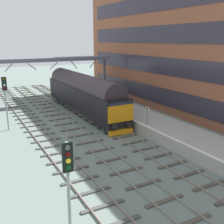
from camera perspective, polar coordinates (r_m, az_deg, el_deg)
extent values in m
plane|color=slate|center=(27.51, -0.77, -3.23)|extent=(140.00, 140.00, 0.00)
cube|color=gray|center=(27.17, -2.11, -3.30)|extent=(0.07, 60.00, 0.15)
cube|color=gray|center=(27.81, 0.54, -2.87)|extent=(0.07, 60.00, 0.15)
cube|color=#43413A|center=(17.98, 19.50, -14.26)|extent=(2.50, 0.26, 0.09)
cube|color=#43413A|center=(18.94, 15.81, -12.39)|extent=(2.50, 0.26, 0.09)
cube|color=#43413A|center=(20.00, 12.55, -10.66)|extent=(2.50, 0.26, 0.09)
cube|color=#43413A|center=(21.12, 9.65, -9.08)|extent=(2.50, 0.26, 0.09)
cube|color=#43413A|center=(22.30, 7.08, -7.65)|extent=(2.50, 0.26, 0.09)
cube|color=#43413A|center=(23.54, 4.78, -6.35)|extent=(2.50, 0.26, 0.09)
cube|color=#43413A|center=(24.82, 2.73, -5.17)|extent=(2.50, 0.26, 0.09)
cube|color=#43413A|center=(26.14, 0.89, -4.11)|extent=(2.50, 0.26, 0.09)
cube|color=#43413A|center=(27.49, -0.77, -3.14)|extent=(2.50, 0.26, 0.09)
cube|color=#43413A|center=(28.87, -2.27, -2.27)|extent=(2.50, 0.26, 0.09)
cube|color=#43413A|center=(30.28, -3.62, -1.47)|extent=(2.50, 0.26, 0.09)
cube|color=#43413A|center=(31.70, -4.86, -0.74)|extent=(2.50, 0.26, 0.09)
cube|color=#43413A|center=(33.14, -5.99, -0.08)|extent=(2.50, 0.26, 0.09)
cube|color=#43413A|center=(34.60, -7.03, 0.53)|extent=(2.50, 0.26, 0.09)
cube|color=#43413A|center=(36.07, -7.98, 1.09)|extent=(2.50, 0.26, 0.09)
cube|color=#43413A|center=(37.56, -8.85, 1.60)|extent=(2.50, 0.26, 0.09)
cube|color=#43413A|center=(39.05, -9.66, 2.08)|extent=(2.50, 0.26, 0.09)
cube|color=#43413A|center=(40.56, -10.41, 2.51)|extent=(2.50, 0.26, 0.09)
cube|color=#43413A|center=(42.07, -11.11, 2.92)|extent=(2.50, 0.26, 0.09)
cube|color=#43413A|center=(43.59, -11.76, 3.30)|extent=(2.50, 0.26, 0.09)
cube|color=#43413A|center=(45.12, -12.36, 3.65)|extent=(2.50, 0.26, 0.09)
cube|color=#43413A|center=(46.66, -12.93, 3.98)|extent=(2.50, 0.26, 0.09)
cube|color=#43413A|center=(48.20, -13.46, 4.29)|extent=(2.50, 0.26, 0.09)
cube|color=#43413A|center=(49.74, -13.96, 4.58)|extent=(2.50, 0.26, 0.09)
cube|color=#43413A|center=(51.29, -14.43, 4.85)|extent=(2.50, 0.26, 0.09)
cube|color=#43413A|center=(52.85, -14.87, 5.10)|extent=(2.50, 0.26, 0.09)
cube|color=#43413A|center=(54.41, -15.28, 5.34)|extent=(2.50, 0.26, 0.09)
cube|color=gray|center=(25.94, -8.82, -4.37)|extent=(0.07, 60.00, 0.15)
cube|color=gray|center=(26.42, -5.89, -3.91)|extent=(0.07, 60.00, 0.15)
cube|color=#4B433A|center=(14.68, 16.18, -21.16)|extent=(2.50, 0.26, 0.09)
cube|color=#4B433A|center=(15.88, 10.90, -17.78)|extent=(2.50, 0.26, 0.09)
cube|color=#4B433A|center=(17.23, 6.57, -14.79)|extent=(2.50, 0.26, 0.09)
cube|color=#4B433A|center=(18.69, 2.99, -12.19)|extent=(2.50, 0.26, 0.09)
cube|color=#4B433A|center=(20.25, 0.00, -9.94)|extent=(2.50, 0.26, 0.09)
cube|color=#4B433A|center=(21.88, -2.52, -8.00)|extent=(2.50, 0.26, 0.09)
cube|color=#4B433A|center=(23.57, -4.67, -6.32)|extent=(2.50, 0.26, 0.09)
cube|color=#4B433A|center=(25.30, -6.51, -4.86)|extent=(2.50, 0.26, 0.09)
cube|color=#4B433A|center=(27.07, -8.11, -3.59)|extent=(2.50, 0.26, 0.09)
cube|color=#4B433A|center=(28.87, -9.51, -2.47)|extent=(2.50, 0.26, 0.09)
cube|color=#4B433A|center=(30.69, -10.74, -1.48)|extent=(2.50, 0.26, 0.09)
cube|color=#4B433A|center=(32.54, -11.83, -0.60)|extent=(2.50, 0.26, 0.09)
cube|color=#4B433A|center=(34.40, -12.81, 0.18)|extent=(2.50, 0.26, 0.09)
cube|color=#4B433A|center=(36.27, -13.68, 0.88)|extent=(2.50, 0.26, 0.09)
cube|color=#4B433A|center=(38.16, -14.47, 1.51)|extent=(2.50, 0.26, 0.09)
cube|color=#4B433A|center=(40.06, -15.18, 2.09)|extent=(2.50, 0.26, 0.09)
cube|color=#4B433A|center=(41.97, -15.83, 2.61)|extent=(2.50, 0.26, 0.09)
cube|color=#4B433A|center=(43.89, -16.42, 3.08)|extent=(2.50, 0.26, 0.09)
cube|color=#4B433A|center=(45.82, -16.97, 3.52)|extent=(2.50, 0.26, 0.09)
cube|color=#4B433A|center=(47.75, -17.47, 3.92)|extent=(2.50, 0.26, 0.09)
cube|color=#4B433A|center=(49.68, -17.93, 4.28)|extent=(2.50, 0.26, 0.09)
cube|color=#4B433A|center=(51.62, -18.36, 4.62)|extent=(2.50, 0.26, 0.09)
cube|color=#4B433A|center=(53.57, -18.75, 4.94)|extent=(2.50, 0.26, 0.09)
cube|color=gray|center=(25.14, -15.66, -5.40)|extent=(0.07, 60.00, 0.15)
cube|color=gray|center=(25.45, -12.51, -4.94)|extent=(0.07, 60.00, 0.15)
cube|color=#434343|center=(14.08, 1.20, -22.24)|extent=(2.50, 0.26, 0.09)
cube|color=#434343|center=(15.21, -1.91, -19.08)|extent=(2.50, 0.26, 0.09)
cube|color=#434343|center=(16.42, -4.48, -16.33)|extent=(2.50, 0.26, 0.09)
cube|color=#434343|center=(17.69, -6.64, -13.94)|extent=(2.50, 0.26, 0.09)
cube|color=#434343|center=(19.00, -8.46, -11.86)|extent=(2.50, 0.26, 0.09)
cube|color=#434343|center=(20.36, -10.03, -10.05)|extent=(2.50, 0.26, 0.09)
cube|color=#434343|center=(21.74, -11.38, -8.45)|extent=(2.50, 0.26, 0.09)
cube|color=#434343|center=(23.15, -12.56, -7.05)|extent=(2.50, 0.26, 0.09)
cube|color=#434343|center=(24.57, -13.60, -5.80)|extent=(2.50, 0.26, 0.09)
cube|color=#434343|center=(26.02, -14.51, -4.69)|extent=(2.50, 0.26, 0.09)
cube|color=#434343|center=(27.48, -15.33, -3.70)|extent=(2.50, 0.26, 0.09)
cube|color=#434343|center=(28.95, -16.07, -2.81)|extent=(2.50, 0.26, 0.09)
cube|color=#434343|center=(30.44, -16.73, -2.00)|extent=(2.50, 0.26, 0.09)
cube|color=#434343|center=(31.93, -17.33, -1.27)|extent=(2.50, 0.26, 0.09)
cube|color=#434343|center=(33.43, -17.88, -0.60)|extent=(2.50, 0.26, 0.09)
cube|color=#434343|center=(34.94, -18.38, 0.01)|extent=(2.50, 0.26, 0.09)
cube|color=#434343|center=(36.45, -18.84, 0.57)|extent=(2.50, 0.26, 0.09)
cube|color=#434343|center=(37.97, -19.26, 1.08)|extent=(2.50, 0.26, 0.09)
cube|color=#434343|center=(39.49, -19.65, 1.55)|extent=(2.50, 0.26, 0.09)
cube|color=#434343|center=(41.02, -20.01, 1.99)|extent=(2.50, 0.26, 0.09)
cube|color=#434343|center=(42.55, -20.34, 2.40)|extent=(2.50, 0.26, 0.09)
cube|color=#434343|center=(44.09, -20.65, 2.78)|extent=(2.50, 0.26, 0.09)
cube|color=#434343|center=(45.62, -20.94, 3.13)|extent=(2.50, 0.26, 0.09)
cube|color=#434343|center=(47.16, -21.21, 3.46)|extent=(2.50, 0.26, 0.09)
cube|color=#434343|center=(48.71, -21.47, 3.77)|extent=(2.50, 0.26, 0.09)
cube|color=#434343|center=(50.25, -21.71, 4.06)|extent=(2.50, 0.26, 0.09)
cube|color=#434343|center=(51.80, -21.93, 4.34)|extent=(2.50, 0.26, 0.09)
cube|color=#434343|center=(53.35, -22.14, 4.59)|extent=(2.50, 0.26, 0.09)
cube|color=#A09F9A|center=(29.13, 5.51, -1.24)|extent=(4.00, 44.00, 1.00)
cube|color=white|center=(28.04, 2.39, -0.75)|extent=(0.30, 44.00, 0.01)
cube|color=#935439|center=(32.89, 17.50, 14.93)|extent=(5.54, 43.43, 17.92)
cube|color=#322F3B|center=(31.65, 12.97, 2.49)|extent=(0.06, 39.95, 2.01)
cube|color=#322F3B|center=(31.10, 13.35, 8.95)|extent=(0.06, 39.95, 2.01)
cube|color=#322F3B|center=(30.97, 13.76, 15.56)|extent=(0.06, 39.95, 2.01)
cube|color=black|center=(32.98, -6.05, 1.23)|extent=(2.56, 17.88, 0.60)
cube|color=black|center=(32.69, -6.11, 3.53)|extent=(2.70, 17.88, 2.10)
cylinder|color=#32292E|center=(32.48, -6.17, 5.66)|extent=(2.56, 16.45, 2.57)
cube|color=orange|center=(24.87, 1.85, -0.35)|extent=(2.65, 0.08, 1.58)
cube|color=#232D3D|center=(24.70, 1.84, 1.29)|extent=(2.38, 0.04, 0.64)
cube|color=#232D3D|center=(33.17, -3.94, 4.27)|extent=(0.04, 12.51, 0.44)
cylinder|color=black|center=(24.65, 0.57, -3.15)|extent=(0.48, 0.35, 0.48)
cylinder|color=black|center=(25.38, 3.54, -2.64)|extent=(0.48, 0.35, 0.48)
cube|color=orange|center=(25.33, 1.89, -4.17)|extent=(2.43, 0.36, 0.47)
cylinder|color=black|center=(26.65, 0.07, -2.66)|extent=(1.64, 1.04, 1.04)
cylinder|color=black|center=(27.57, -1.03, -2.06)|extent=(1.64, 1.04, 1.04)
cylinder|color=black|center=(28.51, -2.05, -1.49)|extent=(1.64, 1.04, 1.04)
cylinder|color=black|center=(37.75, -9.05, 2.40)|extent=(1.64, 1.04, 1.04)
cylinder|color=black|center=(38.77, -9.60, 2.70)|extent=(1.64, 1.04, 1.04)
cylinder|color=black|center=(39.79, -10.12, 2.99)|extent=(1.64, 1.04, 1.04)
cylinder|color=gray|center=(11.92, -9.00, -16.70)|extent=(0.14, 0.14, 4.67)
cube|color=black|center=(11.08, -9.25, -9.34)|extent=(0.44, 0.10, 1.27)
cylinder|color=#50504E|center=(10.86, -9.24, -7.36)|extent=(0.20, 0.06, 0.20)
cylinder|color=#500807|center=(10.97, -9.18, -8.71)|extent=(0.20, 0.06, 0.20)
cylinder|color=yellow|center=(11.08, -9.12, -10.04)|extent=(0.20, 0.06, 0.20)
cylinder|color=#0A3E13|center=(11.20, -9.06, -11.34)|extent=(0.20, 0.06, 0.20)
cylinder|color=gray|center=(27.92, -21.20, 1.55)|extent=(0.14, 0.14, 5.19)
cube|color=black|center=(27.51, -21.56, 5.50)|extent=(0.44, 0.10, 1.27)
cylinder|color=#53470A|center=(27.39, -21.63, 6.38)|extent=(0.20, 0.06, 0.20)
cylinder|color=#0A3E13|center=(27.43, -21.58, 5.80)|extent=(0.20, 0.06, 0.20)
cylinder|color=white|center=(27.47, -21.52, 5.22)|extent=(0.20, 0.06, 0.20)
cylinder|color=#500807|center=(27.51, -21.46, 4.65)|extent=(0.20, 0.06, 0.20)
cylinder|color=slate|center=(25.11, 7.40, -0.76)|extent=(0.08, 0.08, 1.64)
cube|color=white|center=(24.93, 7.39, 0.65)|extent=(0.05, 0.44, 0.36)
cube|color=black|center=(24.91, 7.34, 0.64)|extent=(0.01, 0.20, 0.24)
cylinder|color=#272738|center=(31.46, 2.60, 1.78)|extent=(0.13, 0.13, 0.84)
cylinder|color=#272738|center=(31.65, 2.52, 1.86)|extent=(0.13, 0.13, 0.84)
cylinder|color=#9C9C78|center=(31.41, 2.58, 3.06)|extent=(0.43, 0.43, 0.56)
sphere|color=#916A52|center=(31.33, 2.58, 3.80)|extent=(0.22, 0.22, 0.22)
cylinder|color=#9C9C78|center=(31.21, 2.66, 2.99)|extent=(0.09, 0.09, 0.52)
cylinder|color=#9C9C78|center=(31.61, 2.49, 3.14)|extent=(0.09, 0.09, 0.52)
cylinder|color=slate|center=(41.62, -1.59, 7.00)|extent=(0.36, 0.36, 5.71)
cube|color=slate|center=(38.45, -12.12, 10.69)|extent=(15.85, 2.00, 0.50)
cylinder|color=slate|center=(37.28, -20.79, 8.63)|extent=(1.07, 0.10, 1.05)
cylinder|color=slate|center=(37.79, -16.36, 9.06)|extent=(1.16, 0.10, 0.95)
cylinder|color=slate|center=(38.52, -12.05, 9.43)|extent=(1.17, 0.10, 0.93)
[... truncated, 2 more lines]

